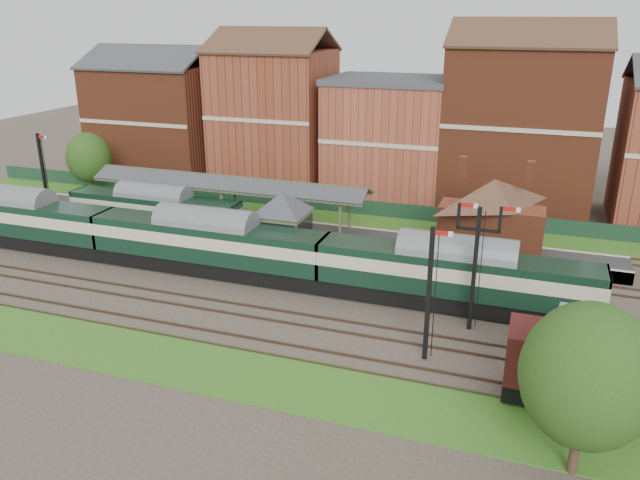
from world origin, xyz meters
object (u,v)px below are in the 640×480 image
(signal_box, at_px, (283,227))
(semaphore_bracket, at_px, (476,260))
(platform_railcar, at_px, (155,210))
(dmu_train, at_px, (207,243))

(signal_box, bearing_deg, semaphore_bracket, -20.92)
(signal_box, xyz_separation_m, platform_railcar, (-13.70, 3.25, -0.99))
(signal_box, xyz_separation_m, semaphore_bracket, (15.04, -5.75, 1.44))
(semaphore_bracket, height_order, dmu_train, semaphore_bracket)
(semaphore_bracket, bearing_deg, signal_box, 159.08)
(dmu_train, xyz_separation_m, platform_railcar, (-8.87, 6.50, -0.28))
(semaphore_bracket, relative_size, dmu_train, 0.15)
(signal_box, relative_size, semaphore_bracket, 0.73)
(dmu_train, distance_m, platform_railcar, 11.00)
(dmu_train, relative_size, platform_railcar, 3.41)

